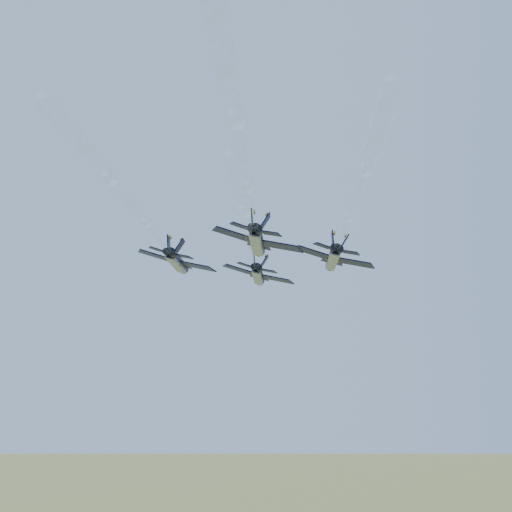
# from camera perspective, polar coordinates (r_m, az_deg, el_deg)

# --- Properties ---
(jet_lead) EXTENTS (11.48, 15.02, 4.15)m
(jet_lead) POSITION_cam_1_polar(r_m,az_deg,el_deg) (101.98, 0.22, -1.72)
(jet_lead) COLOR black
(jet_left) EXTENTS (11.48, 15.02, 4.15)m
(jet_left) POSITION_cam_1_polar(r_m,az_deg,el_deg) (92.83, -6.97, -0.53)
(jet_left) COLOR black
(jet_right) EXTENTS (11.48, 15.02, 4.15)m
(jet_right) POSITION_cam_1_polar(r_m,az_deg,el_deg) (90.56, 6.87, -0.23)
(jet_right) COLOR black
(jet_slot) EXTENTS (11.48, 15.02, 4.15)m
(jet_slot) POSITION_cam_1_polar(r_m,az_deg,el_deg) (80.25, 0.14, 1.28)
(jet_slot) COLOR black
(smoke_trail_lead) EXTENTS (2.94, 45.76, 1.78)m
(smoke_trail_lead) POSITION_cam_1_polar(r_m,az_deg,el_deg) (68.18, -0.96, 3.83)
(smoke_trail_lead) COLOR white
(smoke_trail_left) EXTENTS (2.94, 45.76, 1.78)m
(smoke_trail_left) POSITION_cam_1_polar(r_m,az_deg,el_deg) (59.99, -12.39, 6.45)
(smoke_trail_left) COLOR white
(smoke_trail_right) EXTENTS (2.94, 45.76, 1.78)m
(smoke_trail_right) POSITION_cam_1_polar(r_m,az_deg,el_deg) (57.23, 9.44, 7.27)
(smoke_trail_right) COLOR white
(smoke_trail_slot) EXTENTS (2.94, 45.76, 1.78)m
(smoke_trail_slot) POSITION_cam_1_polar(r_m,az_deg,el_deg) (47.28, -1.65, 11.47)
(smoke_trail_slot) COLOR white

